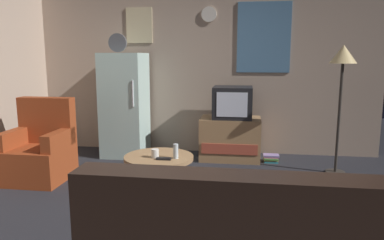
{
  "coord_description": "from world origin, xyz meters",
  "views": [
    {
      "loc": [
        0.66,
        -3.1,
        1.46
      ],
      "look_at": [
        0.07,
        0.9,
        0.75
      ],
      "focal_mm": 34.27,
      "sensor_mm": 36.0,
      "label": 1
    }
  ],
  "objects": [
    {
      "name": "crt_tv",
      "position": [
        0.49,
        2.01,
        0.82
      ],
      "size": [
        0.54,
        0.51,
        0.44
      ],
      "color": "black",
      "rests_on": "tv_stand"
    },
    {
      "name": "remote_control",
      "position": [
        -0.13,
        0.35,
        0.45
      ],
      "size": [
        0.15,
        0.05,
        0.02
      ],
      "primitive_type": "cube",
      "rotation": [
        0.0,
        0.0,
        0.02
      ],
      "color": "black",
      "rests_on": "coffee_table"
    },
    {
      "name": "ground_plane",
      "position": [
        0.0,
        0.0,
        0.0
      ],
      "size": [
        12.0,
        12.0,
        0.0
      ],
      "primitive_type": "plane",
      "color": "#232328"
    },
    {
      "name": "book_stack",
      "position": [
        1.04,
        1.94,
        0.05
      ],
      "size": [
        0.21,
        0.18,
        0.11
      ],
      "color": "teal",
      "rests_on": "ground_plane"
    },
    {
      "name": "tv_stand",
      "position": [
        0.46,
        2.01,
        0.3
      ],
      "size": [
        0.84,
        0.53,
        0.6
      ],
      "color": "#9E754C",
      "rests_on": "ground_plane"
    },
    {
      "name": "fridge",
      "position": [
        -1.08,
        2.02,
        0.75
      ],
      "size": [
        0.6,
        0.62,
        1.77
      ],
      "color": "silver",
      "rests_on": "ground_plane"
    },
    {
      "name": "wall_with_art",
      "position": [
        0.01,
        2.45,
        1.33
      ],
      "size": [
        5.2,
        0.12,
        2.66
      ],
      "color": "tan",
      "rests_on": "ground_plane"
    },
    {
      "name": "standing_lamp",
      "position": [
        1.81,
        1.56,
        1.36
      ],
      "size": [
        0.32,
        0.32,
        1.59
      ],
      "color": "#332D28",
      "rests_on": "ground_plane"
    },
    {
      "name": "armchair",
      "position": [
        -1.75,
        0.83,
        0.34
      ],
      "size": [
        0.68,
        0.68,
        0.96
      ],
      "color": "maroon",
      "rests_on": "ground_plane"
    },
    {
      "name": "coffee_table",
      "position": [
        -0.21,
        0.48,
        0.22
      ],
      "size": [
        0.72,
        0.72,
        0.44
      ],
      "color": "#9E754C",
      "rests_on": "ground_plane"
    },
    {
      "name": "wine_glass",
      "position": [
        -0.02,
        0.42,
        0.51
      ],
      "size": [
        0.05,
        0.05,
        0.15
      ],
      "primitive_type": "cylinder",
      "color": "silver",
      "rests_on": "coffee_table"
    },
    {
      "name": "mug_ceramic_white",
      "position": [
        -0.23,
        0.41,
        0.48
      ],
      "size": [
        0.08,
        0.08,
        0.09
      ],
      "primitive_type": "cylinder",
      "color": "silver",
      "rests_on": "coffee_table"
    }
  ]
}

